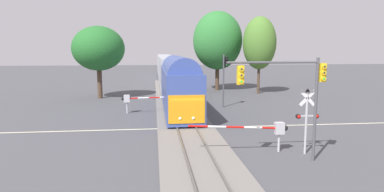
{
  "coord_description": "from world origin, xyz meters",
  "views": [
    {
      "loc": [
        -2.37,
        -25.53,
        6.1
      ],
      "look_at": [
        0.96,
        3.85,
        2.0
      ],
      "focal_mm": 31.25,
      "sensor_mm": 36.0,
      "label": 1
    }
  ],
  "objects_px": {
    "crossing_gate_near": "(268,129)",
    "elm_centre_background": "(218,41)",
    "oak_behind_train": "(98,49)",
    "traffic_signal_near_right": "(291,84)",
    "traffic_signal_far_side": "(225,72)",
    "crossing_gate_far": "(134,99)",
    "crossing_signal_mast": "(307,114)",
    "commuter_train": "(169,70)",
    "oak_far_right": "(259,43)"
  },
  "relations": [
    {
      "from": "crossing_gate_near",
      "to": "elm_centre_background",
      "type": "xyz_separation_m",
      "value": [
        2.82,
        31.12,
        6.04
      ]
    },
    {
      "from": "crossing_gate_near",
      "to": "oak_behind_train",
      "type": "relative_size",
      "value": 0.67
    },
    {
      "from": "crossing_gate_near",
      "to": "traffic_signal_near_right",
      "type": "xyz_separation_m",
      "value": [
        0.53,
        -1.85,
        2.9
      ]
    },
    {
      "from": "traffic_signal_far_side",
      "to": "oak_behind_train",
      "type": "distance_m",
      "value": 16.78
    },
    {
      "from": "crossing_gate_near",
      "to": "traffic_signal_near_right",
      "type": "relative_size",
      "value": 1.06
    },
    {
      "from": "crossing_gate_near",
      "to": "crossing_gate_far",
      "type": "height_order",
      "value": "same"
    },
    {
      "from": "crossing_signal_mast",
      "to": "oak_behind_train",
      "type": "height_order",
      "value": "oak_behind_train"
    },
    {
      "from": "crossing_gate_near",
      "to": "oak_behind_train",
      "type": "bearing_deg",
      "value": 119.2
    },
    {
      "from": "commuter_train",
      "to": "crossing_gate_near",
      "type": "xyz_separation_m",
      "value": [
        4.33,
        -36.38,
        -1.3
      ]
    },
    {
      "from": "crossing_gate_far",
      "to": "traffic_signal_near_right",
      "type": "xyz_separation_m",
      "value": [
        9.25,
        -15.31,
        2.92
      ]
    },
    {
      "from": "crossing_gate_near",
      "to": "traffic_signal_far_side",
      "type": "bearing_deg",
      "value": 87.38
    },
    {
      "from": "traffic_signal_near_right",
      "to": "oak_behind_train",
      "type": "xyz_separation_m",
      "value": [
        -14.1,
        26.13,
        1.93
      ]
    },
    {
      "from": "crossing_signal_mast",
      "to": "commuter_train",
      "type": "bearing_deg",
      "value": 99.83
    },
    {
      "from": "elm_centre_background",
      "to": "oak_far_right",
      "type": "height_order",
      "value": "elm_centre_background"
    },
    {
      "from": "oak_far_right",
      "to": "oak_behind_train",
      "type": "bearing_deg",
      "value": -174.09
    },
    {
      "from": "crossing_gate_near",
      "to": "crossing_gate_far",
      "type": "relative_size",
      "value": 1.03
    },
    {
      "from": "crossing_gate_far",
      "to": "oak_behind_train",
      "type": "height_order",
      "value": "oak_behind_train"
    },
    {
      "from": "crossing_gate_far",
      "to": "oak_behind_train",
      "type": "relative_size",
      "value": 0.65
    },
    {
      "from": "traffic_signal_near_right",
      "to": "elm_centre_background",
      "type": "bearing_deg",
      "value": 86.03
    },
    {
      "from": "crossing_gate_near",
      "to": "oak_far_right",
      "type": "relative_size",
      "value": 0.57
    },
    {
      "from": "traffic_signal_near_right",
      "to": "traffic_signal_far_side",
      "type": "distance_m",
      "value": 17.7
    },
    {
      "from": "crossing_gate_near",
      "to": "oak_far_right",
      "type": "height_order",
      "value": "oak_far_right"
    },
    {
      "from": "elm_centre_background",
      "to": "oak_behind_train",
      "type": "relative_size",
      "value": 1.31
    },
    {
      "from": "crossing_signal_mast",
      "to": "traffic_signal_near_right",
      "type": "xyz_separation_m",
      "value": [
        -1.54,
        -1.23,
        1.93
      ]
    },
    {
      "from": "commuter_train",
      "to": "traffic_signal_near_right",
      "type": "bearing_deg",
      "value": -82.75
    },
    {
      "from": "traffic_signal_near_right",
      "to": "oak_behind_train",
      "type": "relative_size",
      "value": 0.63
    },
    {
      "from": "crossing_signal_mast",
      "to": "oak_behind_train",
      "type": "distance_m",
      "value": 29.66
    },
    {
      "from": "crossing_signal_mast",
      "to": "traffic_signal_near_right",
      "type": "bearing_deg",
      "value": -141.44
    },
    {
      "from": "traffic_signal_near_right",
      "to": "oak_far_right",
      "type": "distance_m",
      "value": 29.39
    },
    {
      "from": "traffic_signal_far_side",
      "to": "oak_far_right",
      "type": "relative_size",
      "value": 0.53
    },
    {
      "from": "traffic_signal_far_side",
      "to": "crossing_gate_far",
      "type": "bearing_deg",
      "value": -165.82
    },
    {
      "from": "commuter_train",
      "to": "crossing_gate_far",
      "type": "xyz_separation_m",
      "value": [
        -4.38,
        -22.92,
        -1.33
      ]
    },
    {
      "from": "crossing_gate_far",
      "to": "elm_centre_background",
      "type": "height_order",
      "value": "elm_centre_background"
    },
    {
      "from": "elm_centre_background",
      "to": "crossing_signal_mast",
      "type": "bearing_deg",
      "value": -91.34
    },
    {
      "from": "traffic_signal_far_side",
      "to": "traffic_signal_near_right",
      "type": "bearing_deg",
      "value": -90.62
    },
    {
      "from": "commuter_train",
      "to": "oak_far_right",
      "type": "height_order",
      "value": "oak_far_right"
    },
    {
      "from": "traffic_signal_far_side",
      "to": "oak_behind_train",
      "type": "bearing_deg",
      "value": 149.45
    },
    {
      "from": "crossing_gate_far",
      "to": "traffic_signal_far_side",
      "type": "relative_size",
      "value": 1.04
    },
    {
      "from": "elm_centre_background",
      "to": "oak_far_right",
      "type": "xyz_separation_m",
      "value": [
        5.0,
        -4.62,
        -0.45
      ]
    },
    {
      "from": "crossing_signal_mast",
      "to": "traffic_signal_far_side",
      "type": "bearing_deg",
      "value": 94.69
    },
    {
      "from": "oak_behind_train",
      "to": "oak_far_right",
      "type": "bearing_deg",
      "value": 5.91
    },
    {
      "from": "oak_far_right",
      "to": "elm_centre_background",
      "type": "bearing_deg",
      "value": 137.26
    },
    {
      "from": "crossing_gate_near",
      "to": "crossing_signal_mast",
      "type": "height_order",
      "value": "crossing_signal_mast"
    },
    {
      "from": "traffic_signal_far_side",
      "to": "commuter_train",
      "type": "bearing_deg",
      "value": 103.83
    },
    {
      "from": "traffic_signal_far_side",
      "to": "elm_centre_background",
      "type": "distance_m",
      "value": 15.86
    },
    {
      "from": "oak_behind_train",
      "to": "oak_far_right",
      "type": "relative_size",
      "value": 0.85
    },
    {
      "from": "commuter_train",
      "to": "oak_behind_train",
      "type": "distance_m",
      "value": 15.62
    },
    {
      "from": "crossing_gate_far",
      "to": "traffic_signal_far_side",
      "type": "bearing_deg",
      "value": 14.18
    },
    {
      "from": "commuter_train",
      "to": "crossing_gate_near",
      "type": "relative_size",
      "value": 10.85
    },
    {
      "from": "oak_behind_train",
      "to": "oak_far_right",
      "type": "distance_m",
      "value": 21.52
    }
  ]
}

